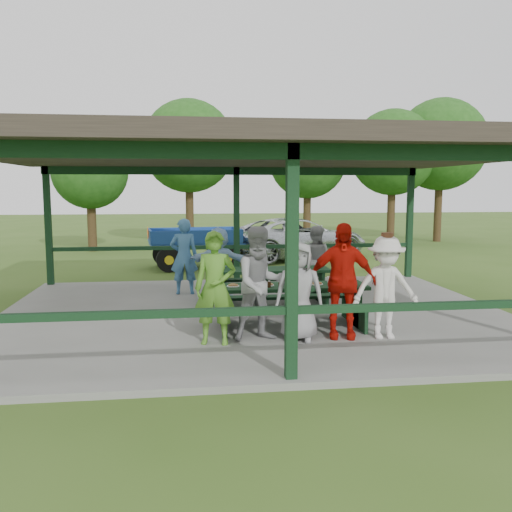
{
  "coord_description": "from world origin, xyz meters",
  "views": [
    {
      "loc": [
        -1.31,
        -10.47,
        2.55
      ],
      "look_at": [
        -0.01,
        -0.3,
        1.26
      ],
      "focal_mm": 38.0,
      "sensor_mm": 36.0,
      "label": 1
    }
  ],
  "objects": [
    {
      "name": "pavilion_structure",
      "position": [
        0.0,
        0.0,
        3.17
      ],
      "size": [
        10.6,
        8.6,
        3.24
      ],
      "color": "black",
      "rests_on": "concrete_slab"
    },
    {
      "name": "tree_mid",
      "position": [
        4.43,
        15.0,
        3.88
      ],
      "size": [
        3.67,
        3.67,
        5.73
      ],
      "color": "#372616",
      "rests_on": "ground"
    },
    {
      "name": "contestant_green",
      "position": [
        -0.88,
        -2.1,
        1.0
      ],
      "size": [
        0.72,
        0.55,
        1.79
      ],
      "primitive_type": "imported",
      "rotation": [
        0.0,
        0.0,
        -0.19
      ],
      "color": "#518D27",
      "rests_on": "concrete_slab"
    },
    {
      "name": "concrete_slab",
      "position": [
        0.0,
        0.0,
        0.05
      ],
      "size": [
        10.0,
        8.0,
        0.1
      ],
      "primitive_type": "cube",
      "color": "slate",
      "rests_on": "ground"
    },
    {
      "name": "picnic_table_far",
      "position": [
        0.41,
        0.8,
        0.57
      ],
      "size": [
        2.59,
        1.39,
        0.75
      ],
      "color": "black",
      "rests_on": "concrete_slab"
    },
    {
      "name": "contestant_grey_mid",
      "position": [
        0.47,
        -2.07,
        0.9
      ],
      "size": [
        0.88,
        0.68,
        1.6
      ],
      "primitive_type": "imported",
      "rotation": [
        0.0,
        0.0,
        -0.23
      ],
      "color": "gray",
      "rests_on": "concrete_slab"
    },
    {
      "name": "picnic_table_near",
      "position": [
        0.48,
        -1.2,
        0.58
      ],
      "size": [
        2.74,
        1.39,
        0.75
      ],
      "color": "black",
      "rests_on": "concrete_slab"
    },
    {
      "name": "tree_far_right",
      "position": [
        10.7,
        14.3,
        4.6
      ],
      "size": [
        4.34,
        4.34,
        6.78
      ],
      "color": "#372616",
      "rests_on": "ground"
    },
    {
      "name": "farm_trailer",
      "position": [
        -1.06,
        6.97,
        0.68
      ],
      "size": [
        3.93,
        2.02,
        1.36
      ],
      "rotation": [
        0.0,
        0.0,
        0.13
      ],
      "color": "navy",
      "rests_on": "ground"
    },
    {
      "name": "tree_right",
      "position": [
        8.19,
        13.89,
        4.18
      ],
      "size": [
        3.95,
        3.95,
        6.17
      ],
      "color": "#372616",
      "rests_on": "ground"
    },
    {
      "name": "tree_far_left",
      "position": [
        -5.15,
        12.25,
        3.22
      ],
      "size": [
        3.05,
        3.05,
        4.77
      ],
      "color": "#372616",
      "rests_on": "ground"
    },
    {
      "name": "spectator_grey",
      "position": [
        1.61,
        1.62,
        0.9
      ],
      "size": [
        0.96,
        0.87,
        1.6
      ],
      "primitive_type": "imported",
      "rotation": [
        0.0,
        0.0,
        2.73
      ],
      "color": "gray",
      "rests_on": "concrete_slab"
    },
    {
      "name": "contestant_red",
      "position": [
        1.19,
        -1.99,
        1.05
      ],
      "size": [
        1.18,
        0.66,
        1.9
      ],
      "primitive_type": "imported",
      "rotation": [
        0.0,
        0.0,
        -0.18
      ],
      "color": "#BE1208",
      "rests_on": "concrete_slab"
    },
    {
      "name": "spectator_blue",
      "position": [
        -1.39,
        2.09,
        0.98
      ],
      "size": [
        0.65,
        0.43,
        1.77
      ],
      "primitive_type": "imported",
      "rotation": [
        0.0,
        0.0,
        3.13
      ],
      "color": "#386894",
      "rests_on": "concrete_slab"
    },
    {
      "name": "contestant_white_fedora",
      "position": [
        1.89,
        -2.12,
        0.95
      ],
      "size": [
        1.13,
        0.71,
        1.74
      ],
      "rotation": [
        0.0,
        0.0,
        -0.08
      ],
      "color": "silver",
      "rests_on": "concrete_slab"
    },
    {
      "name": "contestant_grey_left",
      "position": [
        -0.15,
        -1.98,
        1.02
      ],
      "size": [
        1.03,
        0.87,
        1.85
      ],
      "primitive_type": "imported",
      "rotation": [
        0.0,
        0.0,
        0.21
      ],
      "color": "gray",
      "rests_on": "concrete_slab"
    },
    {
      "name": "table_setting",
      "position": [
        0.64,
        -1.18,
        0.88
      ],
      "size": [
        2.33,
        0.45,
        0.1
      ],
      "color": "white",
      "rests_on": "picnic_table_near"
    },
    {
      "name": "ground",
      "position": [
        0.0,
        0.0,
        0.0
      ],
      "size": [
        90.0,
        90.0,
        0.0
      ],
      "primitive_type": "plane",
      "color": "#38571B",
      "rests_on": "ground"
    },
    {
      "name": "tree_left",
      "position": [
        -1.16,
        14.46,
        4.42
      ],
      "size": [
        4.18,
        4.18,
        6.53
      ],
      "color": "#372616",
      "rests_on": "ground"
    },
    {
      "name": "pickup_truck",
      "position": [
        2.7,
        8.95,
        0.74
      ],
      "size": [
        5.87,
        4.24,
        1.48
      ],
      "primitive_type": "imported",
      "rotation": [
        0.0,
        0.0,
        1.94
      ],
      "color": "silver",
      "rests_on": "ground"
    },
    {
      "name": "spectator_lblue",
      "position": [
        -0.6,
        1.55,
        0.9
      ],
      "size": [
        1.55,
        0.99,
        1.6
      ],
      "primitive_type": "imported",
      "rotation": [
        0.0,
        0.0,
        2.76
      ],
      "color": "#8CB2D9",
      "rests_on": "concrete_slab"
    }
  ]
}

